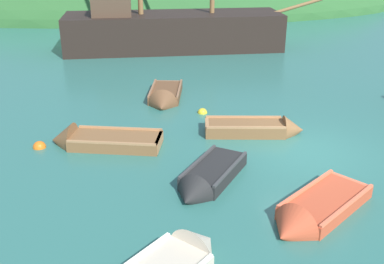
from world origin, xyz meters
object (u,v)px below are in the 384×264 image
Objects in this scene: rowboat_portside at (259,130)px; sailing_ship at (172,35)px; buoy_orange at (40,147)px; buoy_yellow at (202,113)px; rowboat_center at (165,98)px; rowboat_outer_left at (207,180)px; rowboat_outer_right at (97,142)px; rowboat_far at (313,214)px.

sailing_ship is at bearing 105.98° from rowboat_portside.
rowboat_portside reaches higher than buoy_orange.
rowboat_center is at bearing 129.59° from buoy_yellow.
buoy_orange is at bearing -87.01° from rowboat_outer_left.
sailing_ship is 4.05× the size of rowboat_outer_right.
buoy_yellow is (5.69, 2.45, 0.00)m from buoy_orange.
sailing_ship is 13.33m from rowboat_portside.
sailing_ship reaches higher than rowboat_portside.
rowboat_outer_left is (0.67, -7.11, 0.01)m from rowboat_center.
rowboat_portside is 1.05× the size of rowboat_far.
buoy_orange is at bearing -170.49° from rowboat_portside.
rowboat_center reaches higher than rowboat_far.
rowboat_center reaches higher than buoy_yellow.
buoy_orange is at bearing -36.85° from rowboat_center.
rowboat_far is 8.84m from buoy_orange.
rowboat_center reaches higher than rowboat_outer_left.
sailing_ship is 4.75× the size of rowboat_center.
rowboat_far is 8.85× the size of buoy_yellow.
rowboat_center is 0.85× the size of rowboat_outer_right.
rowboat_center reaches higher than rowboat_portside.
rowboat_outer_right is 1.09× the size of rowboat_portside.
rowboat_portside is 2.77m from buoy_yellow.
buoy_yellow is at bearing -152.89° from rowboat_outer_left.
rowboat_outer_left is at bearing 149.64° from rowboat_outer_right.
buoy_orange is (-5.43, -13.40, -0.86)m from sailing_ship.
buoy_orange is 1.13× the size of buoy_yellow.
rowboat_center reaches higher than buoy_orange.
rowboat_far is 7.58m from buoy_yellow.
rowboat_center is at bearing 135.53° from rowboat_portside.
rowboat_outer_left is (3.16, -2.98, 0.01)m from rowboat_outer_right.
rowboat_center is at bearing -108.15° from rowboat_outer_right.
rowboat_outer_left is 5.53m from buoy_yellow.
sailing_ship is 14.48m from buoy_orange.
rowboat_portside is 7.34m from buoy_orange.
rowboat_center is 4.88m from rowboat_portside.
buoy_yellow is (0.68, 5.48, -0.13)m from rowboat_outer_left.
rowboat_outer_right reaches higher than buoy_orange.
buoy_yellow is at bearing 23.29° from buoy_orange.
rowboat_far is 7.83× the size of buoy_orange.
rowboat_outer_left reaches higher than buoy_yellow.
rowboat_outer_right is 1.26× the size of rowboat_outer_left.
sailing_ship is 4.63× the size of rowboat_far.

